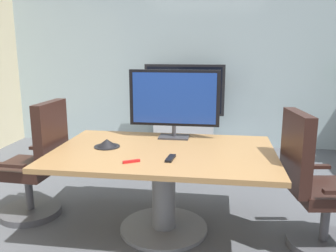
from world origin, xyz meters
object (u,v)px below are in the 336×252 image
object	(u,v)px
office_chair_right	(315,193)
conference_table	(164,171)
office_chair_left	(36,170)
remote_control	(170,158)
tv_monitor	(174,100)
wall_display_unit	(184,122)
conference_phone	(107,143)

from	to	relation	value
office_chair_right	conference_table	bearing A→B (deg)	76.96
office_chair_left	remote_control	world-z (taller)	office_chair_left
tv_monitor	wall_display_unit	world-z (taller)	tv_monitor
tv_monitor	conference_phone	bearing A→B (deg)	-142.51
remote_control	office_chair_right	bearing A→B (deg)	12.70
office_chair_left	office_chair_right	bearing A→B (deg)	88.31
office_chair_right	wall_display_unit	size ratio (longest dim) A/B	0.83
office_chair_right	conference_phone	distance (m)	1.73
wall_display_unit	conference_phone	distance (m)	2.53
office_chair_right	office_chair_left	bearing A→B (deg)	77.09
office_chair_right	tv_monitor	distance (m)	1.43
tv_monitor	conference_phone	size ratio (longest dim) A/B	3.82
conference_phone	remote_control	size ratio (longest dim) A/B	1.29
conference_table	wall_display_unit	xyz separation A→B (m)	(-0.08, 2.50, -0.09)
conference_table	wall_display_unit	bearing A→B (deg)	91.85
wall_display_unit	office_chair_left	bearing A→B (deg)	-114.93
conference_phone	office_chair_left	bearing A→B (deg)	174.47
conference_table	tv_monitor	xyz separation A→B (m)	(0.03, 0.43, 0.54)
office_chair_right	conference_phone	xyz separation A→B (m)	(-1.70, 0.12, 0.30)
office_chair_left	office_chair_right	xyz separation A→B (m)	(2.40, -0.19, 0.00)
tv_monitor	wall_display_unit	distance (m)	2.17
office_chair_right	remote_control	size ratio (longest dim) A/B	6.41
office_chair_right	conference_phone	bearing A→B (deg)	77.53
office_chair_left	tv_monitor	size ratio (longest dim) A/B	1.30
office_chair_right	remote_control	world-z (taller)	office_chair_right
wall_display_unit	conference_phone	xyz separation A→B (m)	(-0.41, -2.48, 0.31)
tv_monitor	wall_display_unit	xyz separation A→B (m)	(-0.11, 2.07, -0.64)
tv_monitor	conference_phone	xyz separation A→B (m)	(-0.53, -0.40, -0.33)
office_chair_left	wall_display_unit	bearing A→B (deg)	157.83
conference_table	remote_control	xyz separation A→B (m)	(0.09, -0.24, 0.19)
tv_monitor	wall_display_unit	bearing A→B (deg)	93.11
office_chair_left	office_chair_right	distance (m)	2.41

